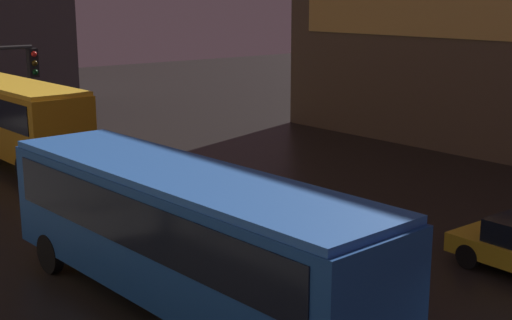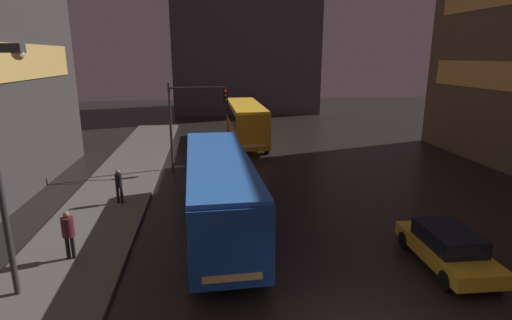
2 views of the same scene
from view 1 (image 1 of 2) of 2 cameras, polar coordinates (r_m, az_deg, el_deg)
The scene contains 2 objects.
bus_near at distance 15.48m, azimuth -5.93°, elevation -5.24°, with size 2.94×11.05×3.19m.
bus_far at distance 31.59m, azimuth -19.09°, elevation 3.63°, with size 2.66×10.53×3.33m.
Camera 1 is at (-11.70, -4.63, 6.79)m, focal length 50.00 mm.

